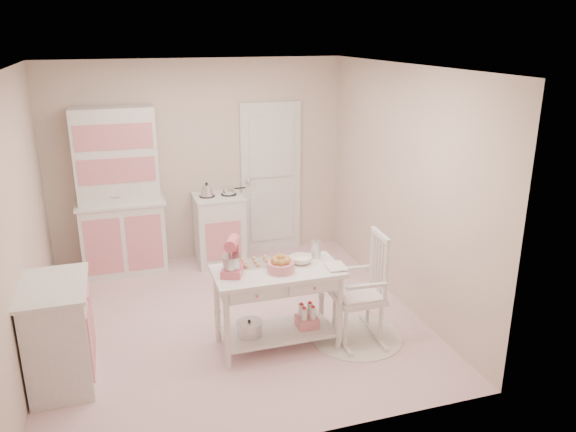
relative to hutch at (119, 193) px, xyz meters
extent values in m
plane|color=#CD808D|center=(1.03, -1.66, -1.04)|extent=(3.80, 3.80, 0.00)
cube|color=white|center=(1.03, -1.66, 1.56)|extent=(3.80, 3.80, 0.04)
cube|color=beige|center=(1.03, 0.24, 0.26)|extent=(3.80, 0.04, 2.60)
cube|color=beige|center=(1.03, -3.56, 0.26)|extent=(3.80, 0.04, 2.60)
cube|color=beige|center=(-0.87, -1.66, 0.26)|extent=(0.04, 3.80, 2.60)
cube|color=beige|center=(2.93, -1.66, 0.26)|extent=(0.04, 3.80, 2.60)
cube|color=silver|center=(1.98, 0.21, -0.02)|extent=(0.82, 0.05, 2.04)
cube|color=silver|center=(0.00, 0.00, 0.00)|extent=(1.06, 0.50, 2.08)
cube|color=silver|center=(1.20, -0.05, -0.58)|extent=(0.62, 0.57, 0.92)
cube|color=silver|center=(-0.60, -2.26, -0.58)|extent=(0.54, 0.84, 0.92)
cylinder|color=white|center=(2.13, -2.36, -1.03)|extent=(0.92, 0.92, 0.01)
cube|color=silver|center=(2.13, -2.36, -0.49)|extent=(0.53, 0.75, 1.10)
cube|color=silver|center=(1.34, -2.26, -0.64)|extent=(1.20, 0.60, 0.80)
cube|color=#DB5C74|center=(0.92, -2.24, -0.07)|extent=(0.29, 0.34, 0.34)
cube|color=silver|center=(1.19, -2.08, -0.23)|extent=(0.34, 0.24, 0.02)
cylinder|color=#DA7D87|center=(1.36, -2.31, -0.19)|extent=(0.25, 0.25, 0.09)
imported|color=white|center=(1.60, -2.18, -0.21)|extent=(0.22, 0.22, 0.07)
cylinder|color=silver|center=(1.78, -2.10, -0.16)|extent=(0.10, 0.10, 0.17)
imported|color=white|center=(1.79, -2.38, -0.23)|extent=(0.18, 0.24, 0.02)
camera|label=1|loc=(-0.01, -6.87, 1.88)|focal=35.00mm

